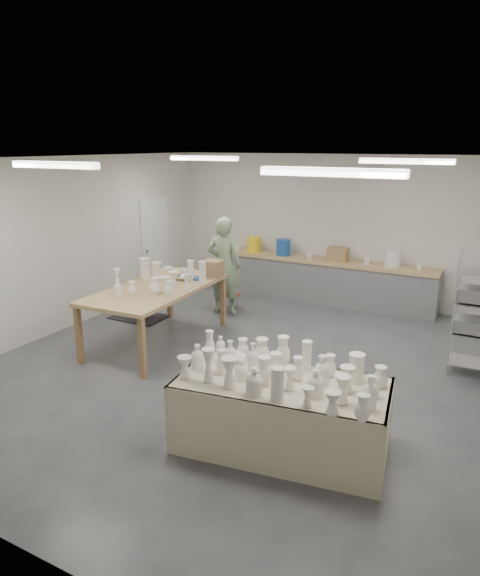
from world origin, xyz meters
The scene contains 8 objects.
room centered at (-0.11, 0.08, 2.06)m, with size 8.00×8.02×3.00m.
back_counter centered at (-0.01, 3.68, 0.49)m, with size 4.60×0.60×1.24m.
drying_table centered at (1.42, -1.67, 0.44)m, with size 2.36×1.37×1.16m.
work_table centered at (-1.56, 0.31, 0.96)m, with size 1.40×2.62×1.32m.
rug centered at (-2.72, 1.05, 0.01)m, with size 1.00×0.70×0.02m, color black.
cat centered at (-2.70, 1.03, 0.12)m, with size 0.48×0.36×0.20m.
potter centered at (-1.43, 2.08, 0.94)m, with size 0.69×0.45×1.89m, color #89A27D.
red_stool centered at (-1.43, 2.35, 0.28)m, with size 0.38×0.38×0.32m.
Camera 1 is at (3.37, -6.20, 3.20)m, focal length 32.00 mm.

